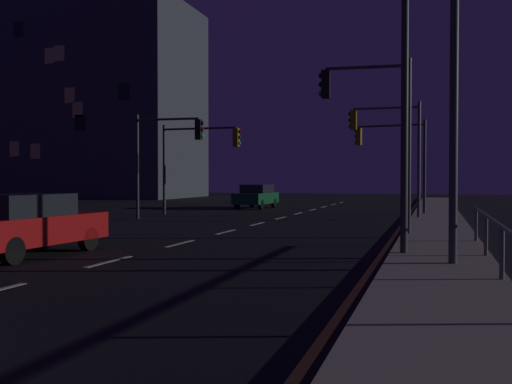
% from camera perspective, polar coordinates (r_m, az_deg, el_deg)
% --- Properties ---
extents(ground_plane, '(112.00, 112.00, 0.00)m').
position_cam_1_polar(ground_plane, '(22.00, -2.58, -3.80)').
color(ground_plane, black).
rests_on(ground_plane, ground).
extents(sidewalk_right, '(2.37, 77.00, 0.14)m').
position_cam_1_polar(sidewalk_right, '(20.74, 17.27, -3.97)').
color(sidewalk_right, '#9E937F').
rests_on(sidewalk_right, ground).
extents(lane_markings_center, '(0.14, 50.00, 0.01)m').
position_cam_1_polar(lane_markings_center, '(25.31, 0.07, -3.11)').
color(lane_markings_center, silver).
rests_on(lane_markings_center, ground).
extents(lane_edge_line, '(0.14, 53.00, 0.01)m').
position_cam_1_polar(lane_edge_line, '(25.76, 14.00, -3.08)').
color(lane_edge_line, gold).
rests_on(lane_edge_line, ground).
extents(car, '(2.07, 4.50, 1.57)m').
position_cam_1_polar(car, '(15.94, -21.46, -2.87)').
color(car, '#B71414').
rests_on(car, ground).
extents(car_oncoming, '(1.98, 4.46, 1.57)m').
position_cam_1_polar(car_oncoming, '(38.85, 0.04, -0.37)').
color(car_oncoming, '#14592D').
rests_on(car_oncoming, ground).
extents(traffic_light_overhead_east, '(3.40, 0.34, 5.43)m').
position_cam_1_polar(traffic_light_overhead_east, '(28.78, 12.71, 5.22)').
color(traffic_light_overhead_east, '#4C4C51').
rests_on(traffic_light_overhead_east, sidewalk_right).
extents(traffic_light_far_center, '(4.51, 0.35, 4.89)m').
position_cam_1_polar(traffic_light_far_center, '(31.60, -5.61, 4.07)').
color(traffic_light_far_center, '#38383D').
rests_on(traffic_light_far_center, ground).
extents(traffic_light_far_left, '(3.07, 0.46, 5.79)m').
position_cam_1_polar(traffic_light_far_left, '(20.16, 11.10, 7.54)').
color(traffic_light_far_left, '#38383D').
rests_on(traffic_light_far_left, sidewalk_right).
extents(traffic_light_near_left, '(3.46, 0.45, 5.05)m').
position_cam_1_polar(traffic_light_near_left, '(28.50, -8.70, 4.48)').
color(traffic_light_near_left, '#2D3033').
rests_on(traffic_light_near_left, ground).
extents(traffic_light_far_right, '(3.83, 0.76, 4.92)m').
position_cam_1_polar(traffic_light_far_right, '(32.44, 13.06, 4.19)').
color(traffic_light_far_right, '#38383D').
rests_on(traffic_light_far_right, sidewalk_right).
extents(street_lamp_mid_block, '(0.69, 2.25, 7.17)m').
position_cam_1_polar(street_lamp_mid_block, '(13.11, 18.45, 12.39)').
color(street_lamp_mid_block, '#38383D').
rests_on(street_lamp_mid_block, sidewalk_right).
extents(street_lamp_across_street, '(0.63, 1.97, 7.10)m').
position_cam_1_polar(street_lamp_across_street, '(15.32, 14.48, 10.54)').
color(street_lamp_across_street, '#2D3033').
rests_on(street_lamp_across_street, sidewalk_right).
extents(building_distant, '(21.32, 12.59, 19.80)m').
position_cam_1_polar(building_distant, '(65.55, -15.49, 8.22)').
color(building_distant, '#3D424C').
rests_on(building_distant, ground).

